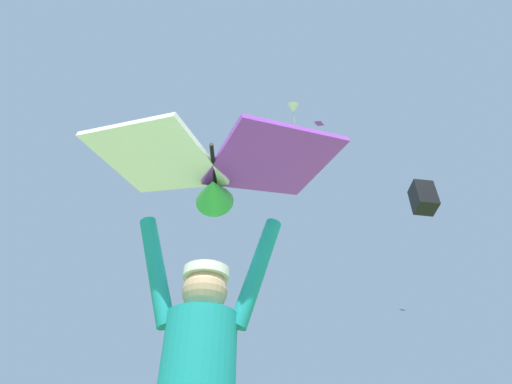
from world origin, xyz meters
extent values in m
cylinder|color=teal|center=(-0.13, -0.28, 1.10)|extent=(0.39, 0.39, 0.56)
sphere|color=tan|center=(-0.13, -0.28, 1.49)|extent=(0.23, 0.23, 0.23)
cylinder|color=white|center=(-0.13, -0.28, 1.59)|extent=(0.28, 0.28, 0.05)
cylinder|color=teal|center=(0.13, -0.24, 1.61)|extent=(0.29, 0.14, 0.62)
cylinder|color=teal|center=(-0.39, -0.33, 1.61)|extent=(0.29, 0.14, 0.62)
cylinder|color=black|center=(-0.13, -0.28, 2.23)|extent=(0.13, 0.61, 0.02)
cube|color=purple|center=(0.25, -0.31, 2.31)|extent=(0.95, 0.92, 0.18)
cube|color=white|center=(-0.48, -0.44, 2.31)|extent=(0.86, 0.78, 0.18)
cone|color=green|center=(-0.13, -0.28, 2.13)|extent=(0.27, 0.24, 0.24)
cone|color=white|center=(0.48, 12.43, 17.77)|extent=(0.98, 1.08, 0.91)
cylinder|color=#A4A4A4|center=(0.48, 12.43, 17.01)|extent=(0.03, 0.03, 0.99)
pyramid|color=purple|center=(2.13, 15.11, 19.15)|extent=(0.64, 0.69, 0.37)
pyramid|color=blue|center=(9.25, 34.59, 12.82)|extent=(0.53, 0.55, 0.24)
cube|color=black|center=(4.31, 8.11, 7.67)|extent=(0.81, 0.85, 1.14)
camera|label=1|loc=(0.39, -2.00, 0.79)|focal=25.51mm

